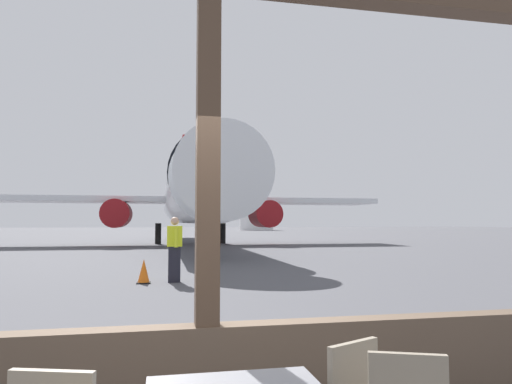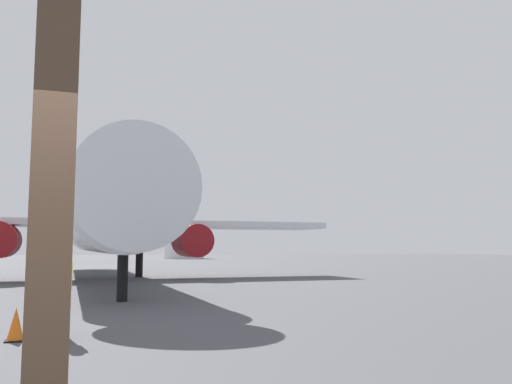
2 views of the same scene
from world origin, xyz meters
The scene contains 6 objects.
ground_plane centered at (0.00, 40.00, 0.00)m, with size 220.00×220.00×0.00m, color #4C4C51.
window_frame centered at (0.00, 0.00, 1.33)m, with size 8.58×0.24×3.92m.
airplane centered at (1.80, 29.26, 3.48)m, with size 27.23×34.74×10.44m.
ground_crew_worker centered at (-0.03, 8.65, 0.90)m, with size 0.40×0.56×1.74m.
traffic_cone centered at (-0.82, 8.59, 0.30)m, with size 0.36×0.36×0.63m.
fuel_storage_tank centered at (18.97, 89.99, 2.34)m, with size 7.01×7.01×4.69m, color white.
Camera 1 is at (-0.39, -3.99, 1.59)m, focal length 32.45 mm.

